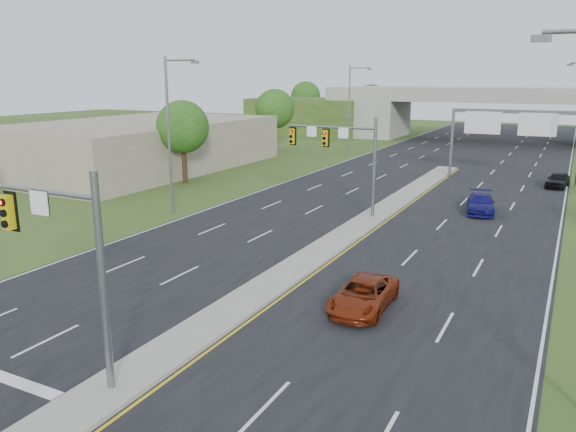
# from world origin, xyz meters

# --- Properties ---
(ground) EXTENTS (240.00, 240.00, 0.00)m
(ground) POSITION_xyz_m (0.00, 0.00, 0.00)
(ground) COLOR #2F4518
(ground) RESTS_ON ground
(road) EXTENTS (24.00, 160.00, 0.02)m
(road) POSITION_xyz_m (0.00, 35.00, 0.01)
(road) COLOR black
(road) RESTS_ON ground
(median) EXTENTS (2.00, 54.00, 0.16)m
(median) POSITION_xyz_m (0.00, 23.00, 0.10)
(median) COLOR gray
(median) RESTS_ON road
(lane_markings) EXTENTS (23.72, 160.00, 0.01)m
(lane_markings) POSITION_xyz_m (-0.60, 28.91, 0.02)
(lane_markings) COLOR gold
(lane_markings) RESTS_ON road
(signal_mast_near) EXTENTS (6.62, 0.60, 7.00)m
(signal_mast_near) POSITION_xyz_m (-2.26, -0.07, 4.73)
(signal_mast_near) COLOR slate
(signal_mast_near) RESTS_ON ground
(signal_mast_far) EXTENTS (6.62, 0.60, 7.00)m
(signal_mast_far) POSITION_xyz_m (-2.26, 24.93, 4.73)
(signal_mast_far) COLOR slate
(signal_mast_far) RESTS_ON ground
(sign_gantry) EXTENTS (11.58, 0.44, 6.67)m
(sign_gantry) POSITION_xyz_m (6.68, 44.92, 5.24)
(sign_gantry) COLOR slate
(sign_gantry) RESTS_ON ground
(overpass) EXTENTS (80.00, 14.00, 8.10)m
(overpass) POSITION_xyz_m (0.00, 80.00, 3.55)
(overpass) COLOR gray
(overpass) RESTS_ON ground
(lightpole_l_mid) EXTENTS (2.85, 0.25, 11.00)m
(lightpole_l_mid) POSITION_xyz_m (-13.30, 20.00, 6.10)
(lightpole_l_mid) COLOR slate
(lightpole_l_mid) RESTS_ON ground
(lightpole_l_far) EXTENTS (2.85, 0.25, 11.00)m
(lightpole_l_far) POSITION_xyz_m (-13.30, 55.00, 6.10)
(lightpole_l_far) COLOR slate
(lightpole_l_far) RESTS_ON ground
(tree_l_near) EXTENTS (4.80, 4.80, 7.60)m
(tree_l_near) POSITION_xyz_m (-20.00, 30.00, 5.18)
(tree_l_near) COLOR #382316
(tree_l_near) RESTS_ON ground
(tree_l_mid) EXTENTS (5.20, 5.20, 8.12)m
(tree_l_mid) POSITION_xyz_m (-24.00, 55.00, 5.51)
(tree_l_mid) COLOR #382316
(tree_l_mid) RESTS_ON ground
(tree_back_a) EXTENTS (6.00, 6.00, 8.85)m
(tree_back_a) POSITION_xyz_m (-38.00, 94.00, 5.84)
(tree_back_a) COLOR #382316
(tree_back_a) RESTS_ON ground
(tree_back_b) EXTENTS (5.60, 5.60, 8.32)m
(tree_back_b) POSITION_xyz_m (-24.00, 94.00, 5.51)
(tree_back_b) COLOR #382316
(tree_back_b) RESTS_ON ground
(commercial_building) EXTENTS (18.00, 30.00, 5.00)m
(commercial_building) POSITION_xyz_m (-30.00, 35.00, 2.50)
(commercial_building) COLOR gray
(commercial_building) RESTS_ON ground
(car_far_a) EXTENTS (2.23, 4.61, 1.27)m
(car_far_a) POSITION_xyz_m (4.80, 9.73, 0.65)
(car_far_a) COLOR maroon
(car_far_a) RESTS_ON road
(car_far_b) EXTENTS (2.60, 4.87, 1.34)m
(car_far_b) POSITION_xyz_m (6.41, 30.23, 0.69)
(car_far_b) COLOR #0E0E57
(car_far_b) RESTS_ON road
(car_far_c) EXTENTS (2.16, 4.16, 1.35)m
(car_far_c) POSITION_xyz_m (11.00, 43.44, 0.70)
(car_far_c) COLOR black
(car_far_c) RESTS_ON road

